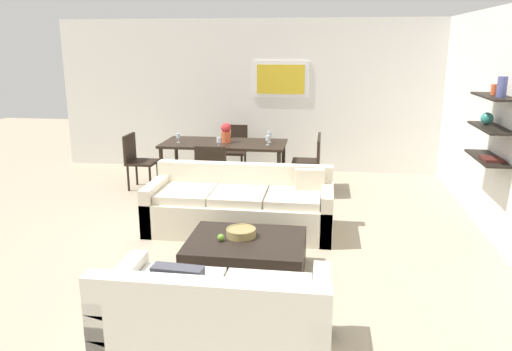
# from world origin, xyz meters

# --- Properties ---
(ground_plane) EXTENTS (18.00, 18.00, 0.00)m
(ground_plane) POSITION_xyz_m (0.00, 0.00, 0.00)
(ground_plane) COLOR tan
(back_wall_unit) EXTENTS (8.40, 0.09, 2.70)m
(back_wall_unit) POSITION_xyz_m (0.30, 3.53, 1.35)
(back_wall_unit) COLOR silver
(back_wall_unit) RESTS_ON ground
(right_wall_shelf_unit) EXTENTS (0.34, 8.20, 2.70)m
(right_wall_shelf_unit) POSITION_xyz_m (3.03, 0.60, 1.35)
(right_wall_shelf_unit) COLOR silver
(right_wall_shelf_unit) RESTS_ON ground
(sofa_beige) EXTENTS (2.27, 0.90, 0.78)m
(sofa_beige) POSITION_xyz_m (0.01, 0.34, 0.29)
(sofa_beige) COLOR beige
(sofa_beige) RESTS_ON ground
(loveseat_white) EXTENTS (1.65, 0.90, 0.78)m
(loveseat_white) POSITION_xyz_m (0.28, -2.28, 0.29)
(loveseat_white) COLOR silver
(loveseat_white) RESTS_ON ground
(coffee_table) EXTENTS (1.16, 0.92, 0.38)m
(coffee_table) POSITION_xyz_m (0.28, -0.90, 0.19)
(coffee_table) COLOR black
(coffee_table) RESTS_ON ground
(decorative_bowl) EXTENTS (0.30, 0.30, 0.09)m
(decorative_bowl) POSITION_xyz_m (0.21, -0.83, 0.43)
(decorative_bowl) COLOR #99844C
(decorative_bowl) RESTS_ON coffee_table
(apple_on_coffee_table) EXTENTS (0.07, 0.07, 0.07)m
(apple_on_coffee_table) POSITION_xyz_m (0.04, -0.97, 0.42)
(apple_on_coffee_table) COLOR #669E2D
(apple_on_coffee_table) RESTS_ON coffee_table
(dining_table) EXTENTS (1.95, 0.91, 0.75)m
(dining_table) POSITION_xyz_m (-0.57, 2.17, 0.68)
(dining_table) COLOR black
(dining_table) RESTS_ON ground
(dining_chair_head) EXTENTS (0.44, 0.44, 0.88)m
(dining_chair_head) POSITION_xyz_m (-0.57, 3.03, 0.50)
(dining_chair_head) COLOR black
(dining_chair_head) RESTS_ON ground
(dining_chair_foot) EXTENTS (0.44, 0.44, 0.88)m
(dining_chair_foot) POSITION_xyz_m (-0.57, 1.31, 0.50)
(dining_chair_foot) COLOR black
(dining_chair_foot) RESTS_ON ground
(dining_chair_left_near) EXTENTS (0.44, 0.44, 0.88)m
(dining_chair_left_near) POSITION_xyz_m (-1.95, 1.97, 0.50)
(dining_chair_left_near) COLOR black
(dining_chair_left_near) RESTS_ON ground
(dining_chair_right_far) EXTENTS (0.44, 0.44, 0.88)m
(dining_chair_right_far) POSITION_xyz_m (0.81, 2.38, 0.50)
(dining_chair_right_far) COLOR black
(dining_chair_right_far) RESTS_ON ground
(dining_chair_right_near) EXTENTS (0.44, 0.44, 0.88)m
(dining_chair_right_near) POSITION_xyz_m (0.81, 1.97, 0.50)
(dining_chair_right_near) COLOR black
(dining_chair_right_near) RESTS_ON ground
(wine_glass_right_near) EXTENTS (0.07, 0.07, 0.14)m
(wine_glass_right_near) POSITION_xyz_m (0.14, 2.06, 0.85)
(wine_glass_right_near) COLOR silver
(wine_glass_right_near) RESTS_ON dining_table
(wine_glass_head) EXTENTS (0.07, 0.07, 0.16)m
(wine_glass_head) POSITION_xyz_m (-0.57, 2.57, 0.86)
(wine_glass_head) COLOR silver
(wine_glass_head) RESTS_ON dining_table
(wine_glass_left_near) EXTENTS (0.06, 0.06, 0.15)m
(wine_glass_left_near) POSITION_xyz_m (-1.28, 2.06, 0.85)
(wine_glass_left_near) COLOR silver
(wine_glass_left_near) RESTS_ON dining_table
(wine_glass_right_far) EXTENTS (0.07, 0.07, 0.18)m
(wine_glass_right_far) POSITION_xyz_m (0.14, 2.28, 0.88)
(wine_glass_right_far) COLOR silver
(wine_glass_right_far) RESTS_ON dining_table
(wine_glass_foot) EXTENTS (0.07, 0.07, 0.16)m
(wine_glass_foot) POSITION_xyz_m (-0.57, 1.78, 0.86)
(wine_glass_foot) COLOR silver
(wine_glass_foot) RESTS_ON dining_table
(centerpiece_vase) EXTENTS (0.16, 0.16, 0.31)m
(centerpiece_vase) POSITION_xyz_m (-0.54, 2.17, 0.91)
(centerpiece_vase) COLOR #D85933
(centerpiece_vase) RESTS_ON dining_table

